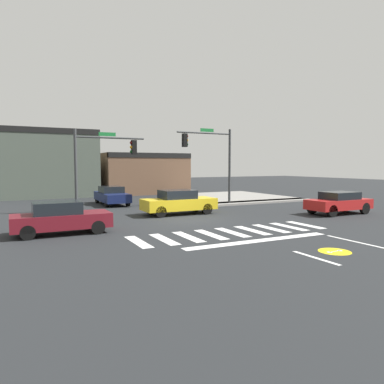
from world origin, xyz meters
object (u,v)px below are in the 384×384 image
at_px(traffic_signal_northeast, 211,152).
at_px(car_maroon, 61,218).
at_px(traffic_signal_northwest, 103,156).
at_px(car_navy, 112,195).
at_px(car_red, 339,202).
at_px(car_yellow, 179,202).

bearing_deg(traffic_signal_northeast, car_maroon, 29.95).
distance_m(traffic_signal_northwest, car_navy, 5.27).
bearing_deg(car_navy, car_red, 44.07).
height_order(car_yellow, car_maroon, car_yellow).
xyz_separation_m(traffic_signal_northwest, car_navy, (1.54, 4.12, -2.91)).
xyz_separation_m(car_red, car_maroon, (-16.29, 0.98, -0.01)).
relative_size(car_yellow, car_red, 1.08).
xyz_separation_m(car_yellow, car_red, (8.98, -4.38, -0.03)).
relative_size(traffic_signal_northwest, car_navy, 1.14).
height_order(traffic_signal_northeast, car_navy, traffic_signal_northeast).
bearing_deg(car_red, traffic_signal_northwest, -30.46).
height_order(traffic_signal_northwest, traffic_signal_northeast, traffic_signal_northeast).
bearing_deg(car_maroon, traffic_signal_northwest, -117.60).
bearing_deg(car_red, car_navy, -45.93).
relative_size(car_navy, car_red, 1.11).
xyz_separation_m(traffic_signal_northeast, car_maroon, (-11.42, -6.58, -3.27)).
bearing_deg(car_yellow, car_navy, 107.65).
distance_m(traffic_signal_northwest, car_yellow, 5.77).
bearing_deg(car_maroon, traffic_signal_northeast, -150.05).
bearing_deg(car_yellow, traffic_signal_northeast, 37.73).
bearing_deg(car_yellow, car_red, -25.97).
bearing_deg(car_red, car_yellow, -25.97).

